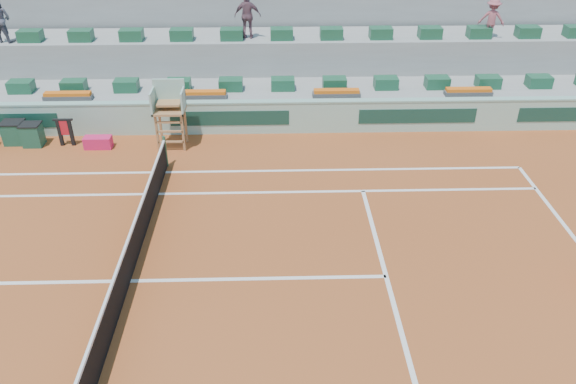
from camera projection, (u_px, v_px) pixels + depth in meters
name	position (u px, v px, depth m)	size (l,w,h in m)	color
ground	(130.00, 281.00, 13.94)	(90.00, 90.00, 0.00)	brown
seating_tier_lower	(184.00, 96.00, 22.74)	(36.00, 4.00, 1.20)	#979794
seating_tier_upper	(187.00, 66.00, 23.73)	(36.00, 2.40, 2.60)	#979794
stadium_back_wall	(190.00, 34.00, 24.62)	(36.00, 0.40, 4.40)	#979794
player_bag	(98.00, 142.00, 20.03)	(0.96, 0.43, 0.43)	#DB1C56
spectator_left	(0.00, 19.00, 21.88)	(0.87, 0.68, 1.80)	#525260
spectator_mid	(248.00, 16.00, 22.28)	(1.05, 0.44, 1.80)	#734C59
spectator_right	(492.00, 18.00, 22.38)	(1.01, 0.58, 1.57)	#A1505A
court_lines	(130.00, 281.00, 13.93)	(23.89, 11.09, 0.01)	silver
tennis_net	(127.00, 265.00, 13.66)	(0.10, 11.97, 1.10)	black
advertising_hoarding	(177.00, 118.00, 20.84)	(36.00, 0.34, 1.26)	#96BDAB
umpire_chair	(169.00, 105.00, 19.51)	(1.10, 0.90, 2.40)	#99653A
seat_row_lower	(179.00, 85.00, 21.54)	(32.90, 0.60, 0.44)	#1A4F32
seat_row_upper	(182.00, 34.00, 22.42)	(32.90, 0.60, 0.44)	#1A4F32
flower_planters	(136.00, 95.00, 20.87)	(26.80, 0.36, 0.28)	#484848
drink_cooler_a	(32.00, 135.00, 20.09)	(0.70, 0.61, 0.84)	#184835
drink_cooler_b	(14.00, 132.00, 20.24)	(0.76, 0.66, 0.84)	#184835
towel_rack	(65.00, 130.00, 19.99)	(0.69, 0.11, 1.03)	black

